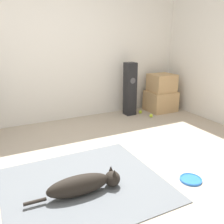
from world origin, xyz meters
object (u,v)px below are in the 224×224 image
frisbee (191,179)px  tennis_ball_by_boxes (140,112)px  floor_speaker (130,89)px  cardboard_box_upper (162,83)px  cardboard_box_lower (161,101)px  tennis_ball_near_speaker (151,116)px  dog (84,184)px

frisbee → tennis_ball_by_boxes: tennis_ball_by_boxes is taller
floor_speaker → cardboard_box_upper: bearing=-4.7°
cardboard_box_lower → tennis_ball_by_boxes: bearing=179.4°
frisbee → cardboard_box_lower: (1.29, 2.24, 0.19)m
cardboard_box_lower → floor_speaker: 0.76m
tennis_ball_near_speaker → cardboard_box_lower: bearing=34.2°
dog → floor_speaker: 2.66m
dog → frisbee: size_ratio=3.99×
dog → tennis_ball_near_speaker: size_ratio=14.39×
cardboard_box_lower → tennis_ball_near_speaker: 0.55m
tennis_ball_near_speaker → frisbee: bearing=-113.8°
dog → floor_speaker: size_ratio=0.95×
dog → tennis_ball_near_speaker: (1.96, 1.65, -0.08)m
frisbee → cardboard_box_lower: bearing=60.0°
tennis_ball_by_boxes → tennis_ball_near_speaker: (0.05, -0.30, 0.00)m
floor_speaker → tennis_ball_near_speaker: (0.26, -0.36, -0.47)m
cardboard_box_upper → tennis_ball_by_boxes: bearing=-179.8°
frisbee → cardboard_box_upper: size_ratio=0.50×
cardboard_box_lower → cardboard_box_upper: 0.37m
frisbee → tennis_ball_near_speaker: bearing=66.2°
frisbee → floor_speaker: (0.60, 2.30, 0.49)m
cardboard_box_lower → frisbee: bearing=-120.0°
cardboard_box_lower → tennis_ball_by_boxes: (-0.48, 0.01, -0.17)m
tennis_ball_by_boxes → tennis_ball_near_speaker: same height
cardboard_box_upper → floor_speaker: floor_speaker is taller
cardboard_box_lower → tennis_ball_by_boxes: cardboard_box_lower is taller
cardboard_box_upper → tennis_ball_by_boxes: size_ratio=7.18×
dog → cardboard_box_lower: 3.09m
cardboard_box_lower → floor_speaker: size_ratio=0.55×
floor_speaker → tennis_ball_by_boxes: floor_speaker is taller
cardboard_box_upper → floor_speaker: 0.71m
dog → tennis_ball_by_boxes: (1.92, 1.95, -0.08)m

